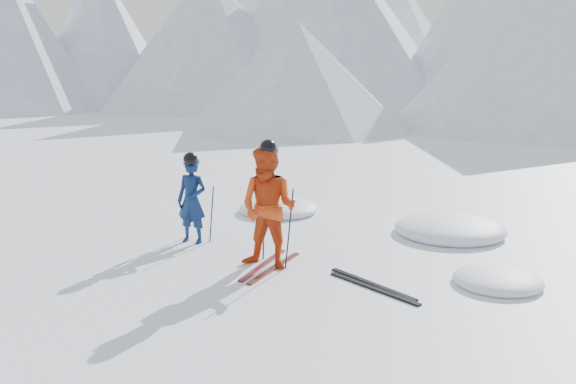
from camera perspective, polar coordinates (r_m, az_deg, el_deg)
The scene contains 12 objects.
ground at distance 9.35m, azimuth 6.00°, elevation -8.28°, with size 160.00×160.00×0.00m, color white.
skier_blue at distance 11.23m, azimuth -8.99°, elevation -0.82°, with size 0.57×0.38×1.57m, color #0C204A.
skier_red at distance 9.65m, azimuth -1.84°, elevation -1.50°, with size 0.95×0.74×1.96m, color red.
pole_blue_left at distance 11.60m, azimuth -9.47°, elevation -1.76°, with size 0.02×0.02×1.05m, color black.
pole_blue_right at distance 11.29m, azimuth -7.16°, elevation -2.06°, with size 0.02×0.02×1.05m, color black.
pole_red_left at distance 10.10m, azimuth -2.28°, elevation -2.83°, with size 0.02×0.02×1.31m, color black.
pole_red_right at distance 9.67m, azimuth 0.13°, elevation -3.47°, with size 0.02×0.02×1.31m, color black.
ski_worn_left at distance 9.98m, azimuth -2.34°, elevation -6.83°, with size 0.09×1.70×0.03m, color black.
ski_worn_right at distance 9.84m, azimuth -1.25°, elevation -7.09°, with size 0.09×1.70×0.03m, color black.
ski_loose_a at distance 9.22m, azimuth 7.87°, elevation -8.52°, with size 0.09×1.70×0.03m, color black.
ski_loose_b at distance 9.05m, azimuth 7.96°, elevation -8.91°, with size 0.09×1.70×0.03m, color black.
snow_lumps at distance 12.21m, azimuth 9.86°, elevation -3.64°, with size 6.97×3.98×0.47m.
Camera 1 is at (4.44, -7.59, 3.15)m, focal length 38.00 mm.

